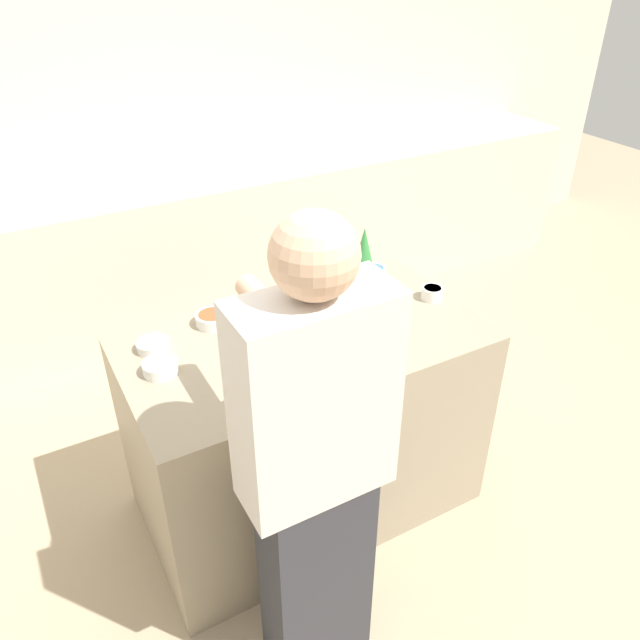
{
  "coord_description": "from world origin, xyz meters",
  "views": [
    {
      "loc": [
        -0.93,
        -1.79,
        2.25
      ],
      "look_at": [
        0.07,
        0.0,
        0.95
      ],
      "focal_mm": 35.0,
      "sensor_mm": 36.0,
      "label": 1
    }
  ],
  "objects_px": {
    "baking_tray": "(340,332)",
    "decorative_tree": "(364,261)",
    "candy_bowl_center_rear": "(295,301)",
    "candy_bowl_near_tray_left": "(160,367)",
    "candy_bowl_beside_tree": "(243,348)",
    "candy_bowl_far_right": "(153,345)",
    "candy_bowl_behind_tray": "(432,293)",
    "mug": "(325,275)",
    "candy_bowl_far_left": "(213,319)",
    "person": "(315,471)",
    "candy_bowl_near_tray_right": "(375,271)",
    "gingerbread_house": "(340,308)"
  },
  "relations": [
    {
      "from": "decorative_tree",
      "to": "candy_bowl_center_rear",
      "type": "bearing_deg",
      "value": 171.13
    },
    {
      "from": "decorative_tree",
      "to": "candy_bowl_behind_tray",
      "type": "height_order",
      "value": "decorative_tree"
    },
    {
      "from": "gingerbread_house",
      "to": "candy_bowl_near_tray_right",
      "type": "height_order",
      "value": "gingerbread_house"
    },
    {
      "from": "candy_bowl_beside_tree",
      "to": "candy_bowl_behind_tray",
      "type": "height_order",
      "value": "candy_bowl_behind_tray"
    },
    {
      "from": "candy_bowl_behind_tray",
      "to": "mug",
      "type": "bearing_deg",
      "value": 136.44
    },
    {
      "from": "mug",
      "to": "person",
      "type": "bearing_deg",
      "value": -121.01
    },
    {
      "from": "candy_bowl_near_tray_right",
      "to": "mug",
      "type": "relative_size",
      "value": 1.02
    },
    {
      "from": "baking_tray",
      "to": "person",
      "type": "relative_size",
      "value": 0.23
    },
    {
      "from": "mug",
      "to": "candy_bowl_far_right",
      "type": "bearing_deg",
      "value": -171.67
    },
    {
      "from": "gingerbread_house",
      "to": "candy_bowl_near_tray_right",
      "type": "xyz_separation_m",
      "value": [
        0.39,
        0.34,
        -0.09
      ]
    },
    {
      "from": "candy_bowl_center_rear",
      "to": "candy_bowl_far_right",
      "type": "distance_m",
      "value": 0.61
    },
    {
      "from": "candy_bowl_beside_tree",
      "to": "candy_bowl_far_right",
      "type": "xyz_separation_m",
      "value": [
        -0.29,
        0.19,
        -0.0
      ]
    },
    {
      "from": "candy_bowl_near_tray_left",
      "to": "mug",
      "type": "xyz_separation_m",
      "value": [
        0.83,
        0.28,
        0.03
      ]
    },
    {
      "from": "baking_tray",
      "to": "decorative_tree",
      "type": "bearing_deg",
      "value": 41.94
    },
    {
      "from": "gingerbread_house",
      "to": "candy_bowl_far_left",
      "type": "distance_m",
      "value": 0.52
    },
    {
      "from": "gingerbread_house",
      "to": "candy_bowl_behind_tray",
      "type": "relative_size",
      "value": 3.14
    },
    {
      "from": "gingerbread_house",
      "to": "baking_tray",
      "type": "bearing_deg",
      "value": -145.94
    },
    {
      "from": "candy_bowl_center_rear",
      "to": "person",
      "type": "xyz_separation_m",
      "value": [
        -0.38,
        -0.86,
        -0.04
      ]
    },
    {
      "from": "baking_tray",
      "to": "candy_bowl_near_tray_left",
      "type": "distance_m",
      "value": 0.7
    },
    {
      "from": "gingerbread_house",
      "to": "person",
      "type": "xyz_separation_m",
      "value": [
        -0.44,
        -0.59,
        -0.13
      ]
    },
    {
      "from": "candy_bowl_near_tray_left",
      "to": "mug",
      "type": "height_order",
      "value": "mug"
    },
    {
      "from": "candy_bowl_far_left",
      "to": "candy_bowl_far_right",
      "type": "height_order",
      "value": "candy_bowl_far_left"
    },
    {
      "from": "baking_tray",
      "to": "candy_bowl_far_left",
      "type": "xyz_separation_m",
      "value": [
        -0.41,
        0.3,
        0.02
      ]
    },
    {
      "from": "baking_tray",
      "to": "candy_bowl_near_tray_right",
      "type": "bearing_deg",
      "value": 41.26
    },
    {
      "from": "decorative_tree",
      "to": "candy_bowl_far_left",
      "type": "bearing_deg",
      "value": 172.79
    },
    {
      "from": "baking_tray",
      "to": "candy_bowl_far_right",
      "type": "height_order",
      "value": "candy_bowl_far_right"
    },
    {
      "from": "baking_tray",
      "to": "candy_bowl_far_left",
      "type": "distance_m",
      "value": 0.51
    },
    {
      "from": "candy_bowl_far_left",
      "to": "candy_bowl_center_rear",
      "type": "relative_size",
      "value": 1.25
    },
    {
      "from": "candy_bowl_behind_tray",
      "to": "candy_bowl_beside_tree",
      "type": "bearing_deg",
      "value": 178.76
    },
    {
      "from": "decorative_tree",
      "to": "candy_bowl_beside_tree",
      "type": "xyz_separation_m",
      "value": [
        -0.63,
        -0.16,
        -0.13
      ]
    },
    {
      "from": "candy_bowl_near_tray_right",
      "to": "candy_bowl_far_left",
      "type": "bearing_deg",
      "value": -177.32
    },
    {
      "from": "candy_bowl_near_tray_left",
      "to": "candy_bowl_far_right",
      "type": "bearing_deg",
      "value": 83.45
    },
    {
      "from": "candy_bowl_far_left",
      "to": "person",
      "type": "xyz_separation_m",
      "value": [
        -0.02,
        -0.89,
        -0.04
      ]
    },
    {
      "from": "candy_bowl_center_rear",
      "to": "decorative_tree",
      "type": "bearing_deg",
      "value": -8.87
    },
    {
      "from": "candy_bowl_beside_tree",
      "to": "candy_bowl_far_right",
      "type": "bearing_deg",
      "value": 146.4
    },
    {
      "from": "candy_bowl_far_right",
      "to": "person",
      "type": "height_order",
      "value": "person"
    },
    {
      "from": "candy_bowl_near_tray_right",
      "to": "candy_bowl_far_right",
      "type": "bearing_deg",
      "value": -174.86
    },
    {
      "from": "candy_bowl_far_left",
      "to": "candy_bowl_beside_tree",
      "type": "bearing_deg",
      "value": -84.4
    },
    {
      "from": "candy_bowl_near_tray_right",
      "to": "candy_bowl_far_right",
      "type": "relative_size",
      "value": 0.84
    },
    {
      "from": "candy_bowl_far_left",
      "to": "candy_bowl_far_right",
      "type": "distance_m",
      "value": 0.27
    },
    {
      "from": "baking_tray",
      "to": "candy_bowl_beside_tree",
      "type": "distance_m",
      "value": 0.39
    },
    {
      "from": "candy_bowl_center_rear",
      "to": "mug",
      "type": "relative_size",
      "value": 1.09
    },
    {
      "from": "candy_bowl_beside_tree",
      "to": "candy_bowl_behind_tray",
      "type": "distance_m",
      "value": 0.87
    },
    {
      "from": "candy_bowl_near_tray_right",
      "to": "candy_bowl_behind_tray",
      "type": "xyz_separation_m",
      "value": [
        0.09,
        -0.3,
        0.01
      ]
    },
    {
      "from": "mug",
      "to": "person",
      "type": "height_order",
      "value": "person"
    },
    {
      "from": "baking_tray",
      "to": "mug",
      "type": "distance_m",
      "value": 0.39
    },
    {
      "from": "baking_tray",
      "to": "decorative_tree",
      "type": "height_order",
      "value": "decorative_tree"
    },
    {
      "from": "mug",
      "to": "candy_bowl_far_left",
      "type": "bearing_deg",
      "value": -173.71
    },
    {
      "from": "candy_bowl_center_rear",
      "to": "candy_bowl_far_right",
      "type": "xyz_separation_m",
      "value": [
        -0.61,
        -0.02,
        -0.0
      ]
    },
    {
      "from": "candy_bowl_center_rear",
      "to": "candy_bowl_near_tray_left",
      "type": "relative_size",
      "value": 0.87
    }
  ]
}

